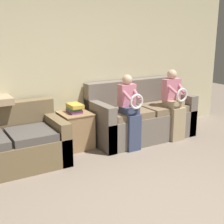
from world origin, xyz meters
name	(u,v)px	position (x,y,z in m)	size (l,w,h in m)	color
wall_back	(70,68)	(0.00, 2.88, 1.27)	(6.78, 0.06, 2.55)	beige
couch_main	(140,118)	(1.13, 2.45, 0.36)	(1.85, 0.85, 1.02)	#70665B
couch_side	(6,146)	(-1.22, 2.39, 0.31)	(1.60, 0.90, 0.86)	brown
child_left_seated	(130,109)	(0.67, 2.09, 0.67)	(0.27, 0.37, 1.20)	#384260
child_right_seated	(174,102)	(1.60, 2.09, 0.67)	(0.33, 0.37, 1.23)	tan
side_shelf	(76,130)	(-0.07, 2.57, 0.31)	(0.49, 0.52, 0.60)	#9E7A51
book_stack	(75,108)	(-0.08, 2.58, 0.67)	(0.21, 0.30, 0.15)	#7A4284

